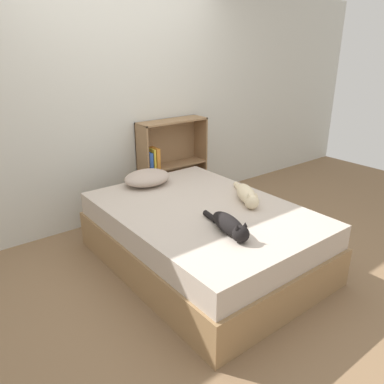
% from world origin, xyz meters
% --- Properties ---
extents(ground_plane, '(8.00, 8.00, 0.00)m').
position_xyz_m(ground_plane, '(0.00, 0.00, 0.00)').
color(ground_plane, '#846647').
extents(wall_back, '(8.00, 0.06, 2.50)m').
position_xyz_m(wall_back, '(0.00, 1.39, 1.25)').
color(wall_back, silver).
rests_on(wall_back, ground_plane).
extents(bed, '(1.45, 2.03, 0.55)m').
position_xyz_m(bed, '(0.00, 0.00, 0.27)').
color(bed, '#99754C').
rests_on(bed, ground_plane).
extents(pillow, '(0.48, 0.38, 0.15)m').
position_xyz_m(pillow, '(-0.07, 0.79, 0.62)').
color(pillow, '#B29E8E').
rests_on(pillow, bed).
extents(cat_light, '(0.38, 0.55, 0.15)m').
position_xyz_m(cat_light, '(0.40, -0.14, 0.61)').
color(cat_light, beige).
rests_on(cat_light, bed).
extents(cat_dark, '(0.20, 0.57, 0.15)m').
position_xyz_m(cat_dark, '(-0.15, -0.50, 0.61)').
color(cat_dark, black).
rests_on(cat_dark, bed).
extents(bookshelf, '(0.85, 0.26, 1.06)m').
position_xyz_m(bookshelf, '(0.52, 1.27, 0.54)').
color(bookshelf, '#8E6B47').
rests_on(bookshelf, ground_plane).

